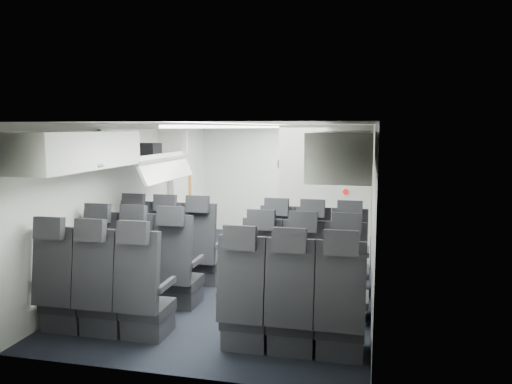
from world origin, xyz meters
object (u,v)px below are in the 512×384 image
at_px(seat_row_front, 240,257).
at_px(boarding_door, 181,192).
at_px(carry_on_bag, 146,151).
at_px(galley_unit, 332,189).
at_px(flight_attendant, 288,206).
at_px(seat_row_rear, 193,303).
at_px(seat_row_mid, 220,276).

height_order(seat_row_front, boarding_door, boarding_door).
bearing_deg(carry_on_bag, boarding_door, 101.52).
distance_m(seat_row_front, boarding_door, 2.71).
height_order(galley_unit, flight_attendant, galley_unit).
distance_m(boarding_door, carry_on_bag, 2.07).
height_order(seat_row_rear, flight_attendant, flight_attendant).
distance_m(seat_row_front, seat_row_rear, 1.80).
relative_size(seat_row_mid, galley_unit, 1.75).
distance_m(galley_unit, boarding_door, 2.84).
bearing_deg(flight_attendant, carry_on_bag, 120.26).
relative_size(galley_unit, boarding_door, 1.02).
xyz_separation_m(seat_row_mid, carry_on_bag, (-1.41, 1.10, 1.37)).
bearing_deg(seat_row_mid, flight_attendant, 83.41).
height_order(boarding_door, flight_attendant, boarding_door).
bearing_deg(boarding_door, seat_row_front, -51.84).
height_order(galley_unit, boarding_door, galley_unit).
relative_size(seat_row_rear, flight_attendant, 2.06).
relative_size(seat_row_mid, seat_row_rear, 1.00).
relative_size(seat_row_mid, flight_attendant, 2.06).
xyz_separation_m(boarding_door, carry_on_bag, (0.23, -1.88, 0.82)).
bearing_deg(galley_unit, seat_row_mid, -102.88).
xyz_separation_m(seat_row_front, flight_attendant, (0.32, 1.90, 0.40)).
bearing_deg(seat_row_mid, galley_unit, 77.12).
height_order(seat_row_front, flight_attendant, flight_attendant).
height_order(seat_row_front, carry_on_bag, carry_on_bag).
height_order(seat_row_mid, seat_row_rear, same).
bearing_deg(boarding_door, carry_on_bag, -83.00).
bearing_deg(carry_on_bag, seat_row_mid, -33.54).
distance_m(galley_unit, flight_attendant, 1.50).
bearing_deg(seat_row_front, flight_attendant, 80.35).
distance_m(seat_row_rear, flight_attendant, 3.74).
xyz_separation_m(seat_row_mid, flight_attendant, (0.32, 2.80, 0.40)).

